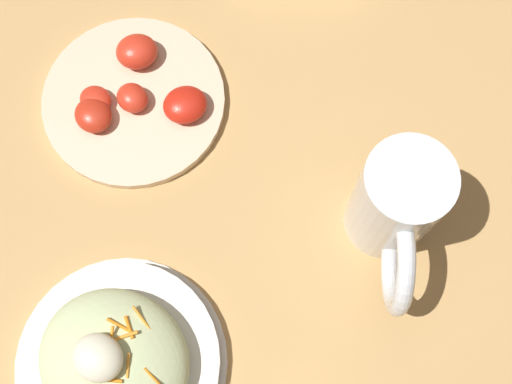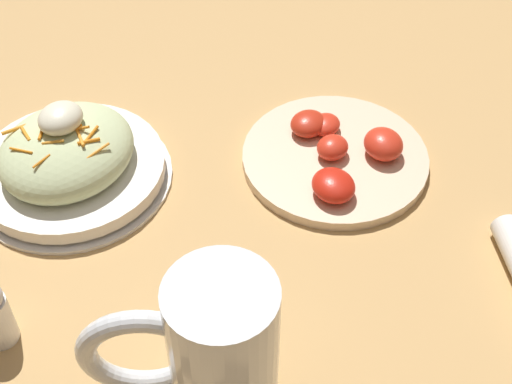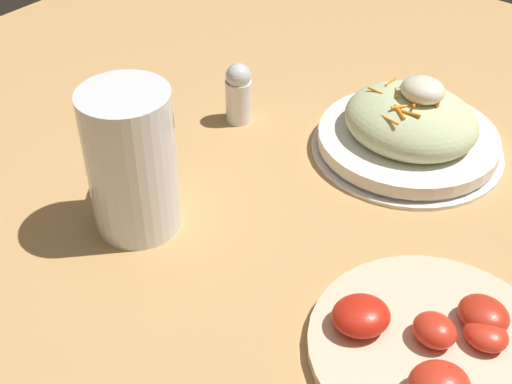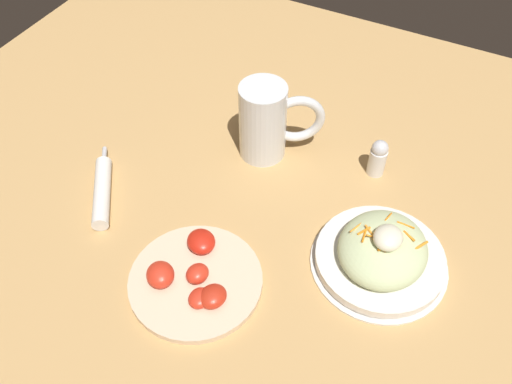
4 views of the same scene
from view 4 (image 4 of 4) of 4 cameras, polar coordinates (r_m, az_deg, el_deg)
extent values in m
plane|color=tan|center=(0.93, -3.19, -3.77)|extent=(1.43, 1.43, 0.00)
cylinder|color=white|center=(0.90, 12.51, -7.12)|extent=(0.22, 0.22, 0.01)
cylinder|color=white|center=(0.89, 12.64, -6.68)|extent=(0.20, 0.20, 0.02)
ellipsoid|color=beige|center=(0.87, 12.90, -5.76)|extent=(0.15, 0.14, 0.06)
cylinder|color=orange|center=(0.85, 11.11, -4.33)|extent=(0.03, 0.01, 0.00)
cylinder|color=orange|center=(0.86, 15.49, -4.38)|extent=(0.01, 0.02, 0.00)
cylinder|color=orange|center=(0.88, 15.17, -3.28)|extent=(0.01, 0.03, 0.01)
cylinder|color=orange|center=(0.86, 10.31, -3.57)|extent=(0.03, 0.01, 0.01)
cylinder|color=orange|center=(0.85, 11.66, -3.99)|extent=(0.02, 0.02, 0.00)
cylinder|color=orange|center=(0.85, 12.26, -4.56)|extent=(0.02, 0.03, 0.01)
cylinder|color=orange|center=(0.88, 13.46, -2.51)|extent=(0.02, 0.01, 0.00)
cylinder|color=orange|center=(0.85, 11.05, -3.94)|extent=(0.02, 0.02, 0.01)
cylinder|color=orange|center=(0.85, 12.39, -4.50)|extent=(0.02, 0.01, 0.00)
cylinder|color=orange|center=(0.84, 12.93, -5.64)|extent=(0.02, 0.01, 0.01)
cylinder|color=orange|center=(0.84, 12.67, -5.36)|extent=(0.02, 0.02, 0.01)
cylinder|color=orange|center=(0.85, 14.46, -4.46)|extent=(0.03, 0.02, 0.00)
cylinder|color=orange|center=(0.86, 13.29, -3.50)|extent=(0.01, 0.02, 0.01)
cylinder|color=orange|center=(0.86, 16.52, -5.38)|extent=(0.03, 0.02, 0.00)
ellipsoid|color=#EFEACC|center=(0.84, 13.45, -4.60)|extent=(0.05, 0.04, 0.03)
cylinder|color=white|center=(1.00, 0.70, 7.27)|extent=(0.09, 0.09, 0.15)
cylinder|color=#B76B14|center=(1.02, 0.68, 6.00)|extent=(0.08, 0.08, 0.09)
cylinder|color=white|center=(0.99, 0.71, 8.05)|extent=(0.08, 0.08, 0.01)
torus|color=white|center=(1.00, 4.26, 7.48)|extent=(0.07, 0.10, 0.10)
cylinder|color=white|center=(1.00, -15.57, -0.01)|extent=(0.14, 0.11, 0.03)
cylinder|color=silver|center=(1.06, -15.36, 3.71)|extent=(0.03, 0.03, 0.01)
cylinder|color=beige|center=(0.87, -6.23, -9.09)|extent=(0.21, 0.21, 0.01)
ellipsoid|color=red|center=(0.83, -4.46, -10.66)|extent=(0.05, 0.05, 0.02)
ellipsoid|color=red|center=(0.86, -9.83, -8.38)|extent=(0.06, 0.06, 0.03)
ellipsoid|color=red|center=(0.85, -6.05, -8.35)|extent=(0.04, 0.04, 0.02)
ellipsoid|color=red|center=(0.83, -5.83, -10.82)|extent=(0.04, 0.03, 0.02)
ellipsoid|color=red|center=(0.88, -5.67, -5.09)|extent=(0.06, 0.07, 0.03)
cylinder|color=white|center=(1.02, 12.35, 3.06)|extent=(0.03, 0.03, 0.05)
sphere|color=silver|center=(0.99, 12.66, 4.41)|extent=(0.03, 0.03, 0.03)
camera|label=1|loc=(0.67, 27.19, 45.17)|focal=48.96mm
camera|label=2|loc=(1.06, -1.46, 39.03)|focal=50.61mm
camera|label=3|loc=(0.76, -40.97, 16.25)|focal=48.90mm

